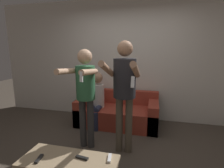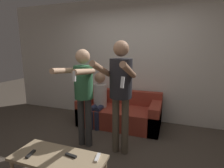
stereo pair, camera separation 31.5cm
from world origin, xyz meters
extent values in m
plane|color=#4C4238|center=(0.00, 0.00, 0.00)|extent=(14.00, 14.00, 0.00)
cube|color=silver|center=(0.00, 1.74, 1.35)|extent=(6.40, 0.06, 2.70)
cube|color=#9E3828|center=(-0.15, 1.26, 0.19)|extent=(1.71, 0.82, 0.39)
cube|color=#9E3828|center=(-0.15, 1.59, 0.54)|extent=(1.71, 0.16, 0.31)
cube|color=#9E3828|center=(-0.91, 1.26, 0.28)|extent=(0.20, 0.82, 0.56)
cube|color=#9E3828|center=(0.60, 1.26, 0.28)|extent=(0.20, 0.82, 0.56)
cylinder|color=#383838|center=(-0.53, 0.29, 0.41)|extent=(0.11, 0.11, 0.83)
cylinder|color=#383838|center=(-0.40, 0.29, 0.41)|extent=(0.11, 0.11, 0.83)
cylinder|color=#337047|center=(-0.46, 0.29, 1.09)|extent=(0.30, 0.30, 0.53)
sphere|color=tan|center=(-0.46, 0.29, 1.50)|extent=(0.23, 0.23, 0.23)
cylinder|color=tan|center=(-0.63, 0.02, 1.30)|extent=(0.08, 0.55, 0.13)
cylinder|color=tan|center=(-0.29, 0.02, 1.30)|extent=(0.08, 0.55, 0.13)
cube|color=white|center=(-0.29, -0.25, 1.28)|extent=(0.04, 0.04, 0.13)
cylinder|color=brown|center=(0.08, 0.29, 0.45)|extent=(0.11, 0.11, 0.90)
cylinder|color=brown|center=(0.23, 0.29, 0.45)|extent=(0.11, 0.11, 0.90)
cylinder|color=#232328|center=(0.16, 0.29, 1.19)|extent=(0.33, 0.33, 0.58)
sphere|color=#A87A5B|center=(0.16, 0.29, 1.62)|extent=(0.23, 0.23, 0.23)
cylinder|color=#A87A5B|center=(-0.03, 0.01, 1.35)|extent=(0.08, 0.59, 0.28)
cylinder|color=#A87A5B|center=(0.34, 0.01, 1.35)|extent=(0.08, 0.59, 0.28)
cube|color=white|center=(0.34, -0.27, 1.25)|extent=(0.04, 0.07, 0.13)
cylinder|color=#282D47|center=(-0.64, 0.87, 0.19)|extent=(0.11, 0.11, 0.39)
cylinder|color=#282D47|center=(-0.51, 0.87, 0.19)|extent=(0.11, 0.11, 0.39)
cylinder|color=#282D47|center=(-0.64, 1.03, 0.41)|extent=(0.11, 0.32, 0.11)
cylinder|color=#282D47|center=(-0.51, 1.03, 0.41)|extent=(0.11, 0.32, 0.11)
cylinder|color=silver|center=(-0.57, 1.19, 0.64)|extent=(0.29, 0.29, 0.50)
sphere|color=#A87A5B|center=(-0.57, 1.19, 1.02)|extent=(0.23, 0.23, 0.23)
cube|color=tan|center=(-0.30, -0.65, 0.39)|extent=(1.09, 0.45, 0.04)
cylinder|color=tan|center=(-0.81, -0.47, 0.19)|extent=(0.04, 0.04, 0.37)
cube|color=black|center=(-0.62, -0.73, 0.42)|extent=(0.06, 0.15, 0.02)
cube|color=black|center=(-0.16, -0.60, 0.42)|extent=(0.15, 0.06, 0.02)
cube|color=white|center=(0.14, -0.54, 0.42)|extent=(0.06, 0.15, 0.02)
camera|label=1|loc=(0.58, -2.23, 1.62)|focal=28.00mm
camera|label=2|loc=(0.88, -2.14, 1.62)|focal=28.00mm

